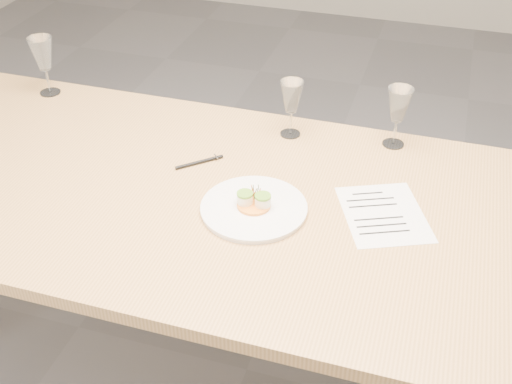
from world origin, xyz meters
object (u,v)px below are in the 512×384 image
(recipe_sheet, at_px, (383,214))
(wine_glass_0, at_px, (43,55))
(dinner_plate, at_px, (254,207))
(ballpoint_pen, at_px, (199,162))
(dining_table, at_px, (245,217))
(wine_glass_1, at_px, (292,98))
(wine_glass_2, at_px, (399,106))

(recipe_sheet, bearing_deg, wine_glass_0, 140.05)
(dinner_plate, height_order, ballpoint_pen, dinner_plate)
(dining_table, height_order, wine_glass_0, wine_glass_0)
(wine_glass_0, distance_m, wine_glass_1, 0.91)
(dining_table, distance_m, ballpoint_pen, 0.24)
(dining_table, relative_size, dinner_plate, 8.12)
(recipe_sheet, bearing_deg, dinner_plate, 170.80)
(recipe_sheet, bearing_deg, wine_glass_1, 112.37)
(ballpoint_pen, relative_size, wine_glass_0, 0.57)
(dinner_plate, bearing_deg, wine_glass_0, 153.81)
(ballpoint_pen, height_order, wine_glass_2, wine_glass_2)
(recipe_sheet, relative_size, wine_glass_0, 1.59)
(wine_glass_0, bearing_deg, ballpoint_pen, -21.81)
(wine_glass_1, xyz_separation_m, wine_glass_2, (0.33, 0.04, 0.01))
(dinner_plate, bearing_deg, wine_glass_2, 55.29)
(dining_table, distance_m, wine_glass_0, 0.99)
(ballpoint_pen, bearing_deg, wine_glass_2, -15.38)
(wine_glass_0, xyz_separation_m, wine_glass_1, (0.91, -0.03, -0.02))
(wine_glass_0, height_order, wine_glass_2, wine_glass_0)
(dining_table, height_order, recipe_sheet, recipe_sheet)
(dinner_plate, distance_m, recipe_sheet, 0.36)
(recipe_sheet, distance_m, ballpoint_pen, 0.58)
(dinner_plate, relative_size, wine_glass_1, 1.56)
(wine_glass_1, bearing_deg, wine_glass_0, 178.38)
(wine_glass_0, height_order, wine_glass_1, wine_glass_0)
(wine_glass_0, distance_m, wine_glass_2, 1.25)
(dining_table, relative_size, ballpoint_pen, 19.89)
(dinner_plate, bearing_deg, ballpoint_pen, 142.50)
(recipe_sheet, distance_m, wine_glass_2, 0.40)
(dinner_plate, relative_size, ballpoint_pen, 2.45)
(dining_table, bearing_deg, wine_glass_0, 155.11)
(ballpoint_pen, bearing_deg, recipe_sheet, -51.44)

